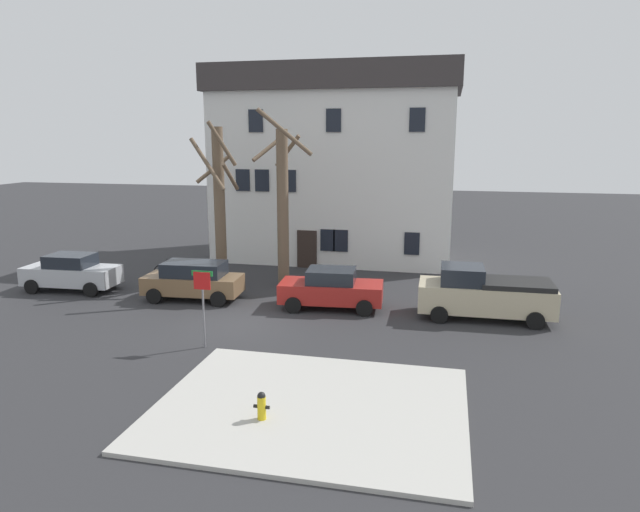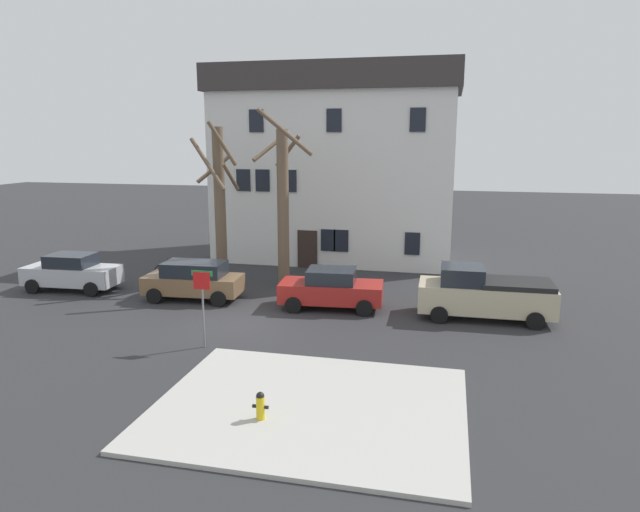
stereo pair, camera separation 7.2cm
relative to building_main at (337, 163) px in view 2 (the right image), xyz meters
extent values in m
plane|color=#2D2D30|center=(-1.25, -13.55, -5.61)|extent=(120.00, 120.00, 0.00)
cube|color=#B7B5AD|center=(3.22, -19.78, -5.55)|extent=(8.17, 6.59, 0.12)
cube|color=white|center=(0.00, 0.00, -0.81)|extent=(13.57, 7.01, 9.60)
cube|color=#383333|center=(0.00, 0.00, 4.73)|extent=(14.07, 7.51, 1.48)
cube|color=#2D231E|center=(-0.95, -3.55, -4.56)|extent=(1.10, 0.12, 2.10)
cube|color=black|center=(0.22, -3.54, -4.01)|extent=(0.80, 0.08, 1.20)
cube|color=black|center=(0.94, -3.54, -4.01)|extent=(0.80, 0.08, 1.20)
cube|color=black|center=(4.80, -3.54, -4.01)|extent=(0.80, 0.08, 1.20)
cube|color=black|center=(-4.61, -3.54, -0.81)|extent=(0.80, 0.08, 1.20)
cube|color=black|center=(-3.49, -3.54, -0.81)|extent=(0.80, 0.08, 1.20)
cube|color=black|center=(-1.96, -3.54, -0.81)|extent=(0.80, 0.08, 1.20)
cube|color=black|center=(-3.78, -3.54, 2.39)|extent=(0.80, 0.08, 1.20)
cube|color=black|center=(0.52, -3.54, 2.39)|extent=(0.80, 0.08, 1.20)
cube|color=black|center=(4.86, -3.54, 2.39)|extent=(0.80, 0.08, 1.20)
cylinder|color=brown|center=(-4.29, -7.69, -1.79)|extent=(0.54, 0.54, 7.62)
cylinder|color=brown|center=(-3.86, -8.16, 1.23)|extent=(1.18, 1.10, 2.11)
cylinder|color=brown|center=(-4.47, -8.54, 0.30)|extent=(1.89, 0.58, 2.44)
cylinder|color=brown|center=(-4.82, -7.00, 0.01)|extent=(1.58, 1.27, 1.44)
cylinder|color=brown|center=(-3.65, -7.78, -0.32)|extent=(0.38, 1.44, 1.40)
cylinder|color=brown|center=(-1.12, -7.56, -1.85)|extent=(0.56, 0.56, 7.51)
cylinder|color=brown|center=(-1.02, -6.97, 0.89)|extent=(1.36, 0.43, 1.55)
cylinder|color=brown|center=(-0.66, -8.67, 1.74)|extent=(2.41, 1.16, 2.13)
cylinder|color=brown|center=(-1.91, -7.00, 1.05)|extent=(1.34, 1.77, 1.36)
cube|color=#B7BABF|center=(-10.65, -10.65, -4.86)|extent=(4.47, 1.97, 0.84)
cube|color=#1E232B|center=(-10.65, -10.65, -4.15)|extent=(2.09, 1.64, 0.58)
cylinder|color=black|center=(-12.09, -11.60, -5.27)|extent=(0.69, 0.25, 0.68)
cylinder|color=black|center=(-12.18, -9.85, -5.27)|extent=(0.69, 0.25, 0.68)
cylinder|color=black|center=(-9.12, -11.45, -5.27)|extent=(0.69, 0.25, 0.68)
cylinder|color=black|center=(-9.20, -9.70, -5.27)|extent=(0.69, 0.25, 0.68)
cube|color=brown|center=(-4.37, -10.81, -4.90)|extent=(4.40, 2.03, 0.78)
cube|color=#1E232B|center=(-4.29, -10.81, -4.20)|extent=(2.76, 1.71, 0.62)
cylinder|color=black|center=(-5.77, -11.78, -5.27)|extent=(0.69, 0.27, 0.68)
cylinder|color=black|center=(-5.89, -10.04, -5.27)|extent=(0.69, 0.27, 0.68)
cylinder|color=black|center=(-2.86, -11.59, -5.27)|extent=(0.69, 0.27, 0.68)
cylinder|color=black|center=(-2.97, -9.84, -5.27)|extent=(0.69, 0.27, 0.68)
cube|color=#AD231E|center=(1.91, -10.73, -4.88)|extent=(4.45, 2.16, 0.80)
cube|color=#1E232B|center=(1.91, -10.73, -4.19)|extent=(2.11, 1.76, 0.58)
cylinder|color=black|center=(0.52, -11.75, -5.27)|extent=(0.70, 0.27, 0.68)
cylinder|color=black|center=(0.37, -9.93, -5.27)|extent=(0.70, 0.27, 0.68)
cylinder|color=black|center=(3.44, -11.52, -5.27)|extent=(0.70, 0.27, 0.68)
cylinder|color=black|center=(3.30, -9.70, -5.27)|extent=(0.70, 0.27, 0.68)
cube|color=#C6B793|center=(8.19, -10.69, -4.75)|extent=(5.26, 2.10, 1.08)
cube|color=#1E232B|center=(7.25, -10.71, -3.86)|extent=(1.70, 1.81, 0.70)
cube|color=black|center=(9.34, -10.68, -4.11)|extent=(2.75, 1.98, 0.20)
cylinder|color=black|center=(6.42, -11.73, -5.27)|extent=(0.68, 0.23, 0.68)
cylinder|color=black|center=(6.40, -9.70, -5.27)|extent=(0.68, 0.23, 0.68)
cylinder|color=black|center=(9.98, -11.68, -5.27)|extent=(0.68, 0.23, 0.68)
cylinder|color=black|center=(9.95, -9.66, -5.27)|extent=(0.68, 0.23, 0.68)
cylinder|color=gold|center=(2.19, -20.81, -5.18)|extent=(0.22, 0.22, 0.61)
sphere|color=black|center=(2.19, -20.81, -4.86)|extent=(0.21, 0.21, 0.21)
cylinder|color=black|center=(2.03, -20.81, -5.15)|extent=(0.10, 0.09, 0.09)
cylinder|color=black|center=(2.35, -20.81, -5.15)|extent=(0.10, 0.09, 0.09)
cylinder|color=slate|center=(-1.42, -16.19, -4.27)|extent=(0.07, 0.07, 2.68)
cube|color=red|center=(-1.42, -16.21, -3.23)|extent=(0.60, 0.03, 0.60)
cube|color=#1E8C38|center=(-1.42, -16.17, -2.98)|extent=(0.76, 0.02, 0.18)
torus|color=black|center=(-6.72, -7.27, -5.25)|extent=(0.70, 0.24, 0.71)
torus|color=black|center=(-7.72, -7.55, -5.25)|extent=(0.70, 0.24, 0.71)
cylinder|color=black|center=(-7.22, -7.41, -5.03)|extent=(0.97, 0.31, 0.19)
cylinder|color=black|center=(-7.42, -7.46, -4.80)|extent=(0.10, 0.06, 0.45)
camera|label=1|loc=(6.53, -33.27, 1.49)|focal=31.63mm
camera|label=2|loc=(6.60, -33.25, 1.49)|focal=31.63mm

